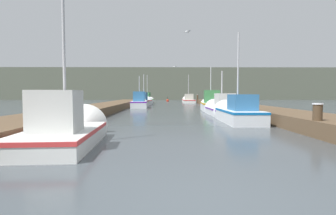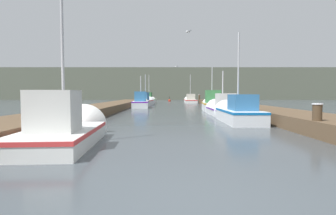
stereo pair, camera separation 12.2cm
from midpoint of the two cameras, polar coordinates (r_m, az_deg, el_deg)
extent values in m
plane|color=#3D4449|center=(3.44, 7.68, -21.28)|extent=(200.00, 200.00, 0.00)
cube|color=brown|center=(19.80, -15.05, -0.37)|extent=(2.63, 40.00, 0.54)
cube|color=brown|center=(20.05, 17.16, -0.36)|extent=(2.63, 40.00, 0.54)
cube|color=#565B4C|center=(66.08, 0.22, 4.96)|extent=(120.00, 16.00, 7.23)
cube|color=silver|center=(7.59, -22.01, -6.14)|extent=(1.94, 3.75, 0.46)
cube|color=red|center=(7.57, -22.03, -4.85)|extent=(1.97, 3.78, 0.10)
cone|color=silver|center=(9.66, -18.01, -4.14)|extent=(1.66, 0.80, 1.62)
cube|color=silver|center=(7.08, -23.27, -0.71)|extent=(1.17, 1.10, 1.04)
cylinder|color=#B2B2B7|center=(7.81, -21.68, 9.24)|extent=(0.08, 0.08, 3.64)
cube|color=silver|center=(13.22, 15.36, -1.83)|extent=(1.56, 3.85, 0.63)
cube|color=#0F61AD|center=(13.20, 15.37, -0.71)|extent=(1.59, 3.88, 0.10)
cone|color=silver|center=(15.50, 12.98, -1.09)|extent=(1.47, 0.90, 1.47)
cube|color=#2D6699|center=(12.72, 15.99, 1.09)|extent=(1.05, 1.57, 0.74)
cylinder|color=#B2B2B7|center=(13.49, 15.16, 7.65)|extent=(0.08, 0.08, 3.78)
cube|color=silver|center=(17.51, 12.03, -0.88)|extent=(1.68, 4.02, 0.47)
cube|color=#682FA1|center=(17.50, 12.03, -0.31)|extent=(1.71, 4.05, 0.10)
cone|color=silver|center=(19.83, 10.53, -0.41)|extent=(1.57, 0.75, 1.56)
cube|color=silver|center=(16.99, 12.42, 1.41)|extent=(1.04, 1.48, 0.96)
cylinder|color=#B2B2B7|center=(17.77, 11.87, 3.88)|extent=(0.08, 0.08, 2.45)
cube|color=silver|center=(22.06, 9.59, 0.21)|extent=(1.78, 3.83, 0.68)
cube|color=#C3860F|center=(22.05, 9.59, 0.93)|extent=(1.81, 3.86, 0.10)
cone|color=silver|center=(24.28, 9.08, 0.47)|extent=(1.49, 0.82, 1.44)
cube|color=#387A42|center=(21.58, 9.73, 2.39)|extent=(1.27, 1.55, 1.01)
cylinder|color=#B2B2B7|center=(22.33, 9.56, 4.87)|extent=(0.08, 0.08, 2.93)
cube|color=silver|center=(26.35, -5.99, 0.67)|extent=(1.72, 3.92, 0.66)
cube|color=#6019A6|center=(26.34, -5.99, 1.26)|extent=(1.75, 3.95, 0.10)
cone|color=silver|center=(28.70, -5.76, 0.87)|extent=(1.49, 0.94, 1.44)
cube|color=#2D6699|center=(25.85, -6.05, 2.42)|extent=(1.16, 1.36, 0.96)
cylinder|color=#B2B2B7|center=(26.62, -5.98, 4.13)|extent=(0.08, 0.08, 2.53)
cube|color=silver|center=(31.44, -5.08, 1.03)|extent=(1.87, 4.88, 0.63)
cube|color=red|center=(31.43, -5.08, 1.50)|extent=(1.90, 4.92, 0.10)
cone|color=silver|center=(34.30, -4.27, 1.20)|extent=(1.49, 1.14, 1.41)
cube|color=#2D6699|center=(30.83, -5.27, 2.45)|extent=(1.12, 1.84, 0.94)
cylinder|color=#B2B2B7|center=(31.78, -4.99, 4.41)|extent=(0.08, 0.08, 3.09)
cube|color=silver|center=(36.94, -4.29, 1.33)|extent=(1.67, 4.37, 0.62)
cube|color=green|center=(36.93, -4.29, 1.72)|extent=(1.70, 4.40, 0.10)
cone|color=silver|center=(39.58, -3.73, 1.45)|extent=(1.37, 1.16, 1.30)
cube|color=#387A42|center=(36.39, -4.42, 2.55)|extent=(1.07, 1.70, 0.97)
cylinder|color=#B2B2B7|center=(37.25, -4.23, 4.43)|extent=(0.08, 0.08, 3.39)
cube|color=silver|center=(40.49, 4.84, 1.38)|extent=(1.76, 5.08, 0.49)
cube|color=red|center=(40.48, 4.84, 1.65)|extent=(1.79, 5.11, 0.10)
cone|color=silver|center=(43.64, 4.52, 1.50)|extent=(1.63, 1.28, 1.62)
cube|color=#B2AD9E|center=(39.84, 4.91, 2.35)|extent=(1.25, 1.64, 0.89)
cylinder|color=#B2B2B7|center=(40.86, 4.81, 4.45)|extent=(0.08, 0.08, 3.86)
cylinder|color=#473523|center=(9.74, 29.85, -2.56)|extent=(0.29, 0.29, 1.06)
cylinder|color=silver|center=(9.71, 29.93, 0.68)|extent=(0.33, 0.33, 0.04)
cylinder|color=#473523|center=(38.66, 6.76, 1.87)|extent=(0.23, 0.23, 1.26)
cylinder|color=silver|center=(38.65, 6.76, 2.83)|extent=(0.26, 0.26, 0.04)
sphere|color=red|center=(48.21, 0.25, 1.52)|extent=(0.48, 0.48, 0.48)
cylinder|color=black|center=(48.20, 0.25, 2.11)|extent=(0.06, 0.06, 0.50)
ellipsoid|color=white|center=(16.16, 4.40, 16.10)|extent=(0.31, 0.28, 0.12)
cube|color=gray|center=(16.07, 4.74, 16.25)|extent=(0.26, 0.29, 0.07)
cube|color=gray|center=(16.27, 4.06, 16.09)|extent=(0.26, 0.29, 0.07)
ellipsoid|color=white|center=(26.73, 1.72, 8.86)|extent=(0.30, 0.30, 0.12)
cube|color=gray|center=(26.82, 1.50, 8.88)|extent=(0.28, 0.28, 0.07)
cube|color=gray|center=(26.64, 1.94, 8.92)|extent=(0.28, 0.28, 0.07)
camera|label=1|loc=(0.06, -89.79, 0.01)|focal=28.00mm
camera|label=2|loc=(0.06, 90.21, -0.01)|focal=28.00mm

